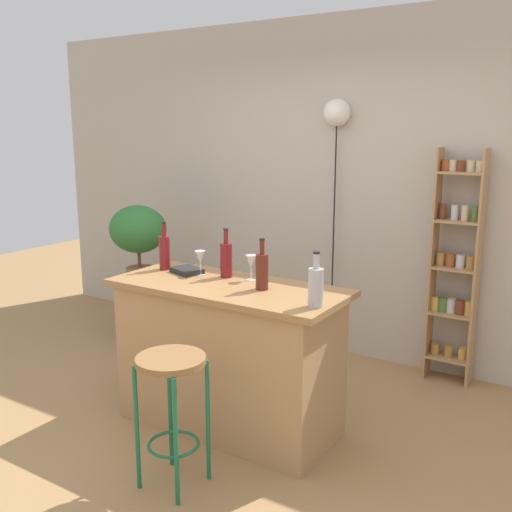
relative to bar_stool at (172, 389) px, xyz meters
The scene contains 15 objects.
ground 0.69m from the bar_stool, 107.01° to the left, with size 12.00×12.00×0.00m, color #A37A4C.
back_wall 2.50m from the bar_stool, 92.95° to the left, with size 6.40×0.10×2.80m, color #BCB2A3.
kitchen_counter 0.71m from the bar_stool, 99.86° to the left, with size 1.50×0.65×0.95m.
bar_stool is the anchor object (origin of this frame).
spice_shelf 2.39m from the bar_stool, 67.71° to the left, with size 0.34×0.18×1.77m.
plant_stool 2.34m from the bar_stool, 137.37° to the left, with size 0.34×0.34×0.48m, color #2D2823.
potted_plant 2.35m from the bar_stool, 137.37° to the left, with size 0.53×0.47×0.76m.
bottle_vinegar 0.94m from the bar_stool, 46.20° to the left, with size 0.08×0.08×0.31m.
bottle_spirits_clear 0.89m from the bar_stool, 80.68° to the left, with size 0.08×0.08×0.31m.
bottle_soda_blue 1.02m from the bar_stool, 105.68° to the left, with size 0.08×0.08×0.32m.
bottle_sauce_amber 1.19m from the bar_stool, 132.12° to the left, with size 0.07×0.07×0.33m.
wine_glass_left 1.03m from the bar_stool, 117.37° to the left, with size 0.07×0.07×0.16m.
wine_glass_center 1.01m from the bar_stool, 93.71° to the left, with size 0.07×0.07×0.16m.
cookbook 1.03m from the bar_stool, 123.51° to the left, with size 0.21×0.15×0.04m, color black.
pendant_globe_light 2.66m from the bar_stool, 93.07° to the left, with size 0.22×0.22×2.14m.
Camera 1 is at (2.04, -2.58, 1.91)m, focal length 41.16 mm.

